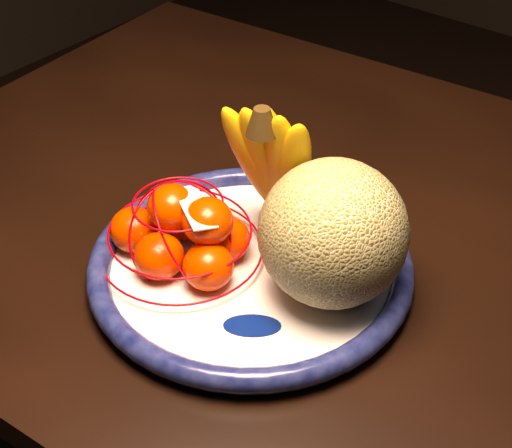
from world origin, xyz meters
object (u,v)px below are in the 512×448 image
Objects in this scene: cantaloupe at (333,233)px; banana_bunch at (275,161)px; dining_table at (401,303)px; fruit_bowl at (250,266)px; mandarin_bag at (183,234)px.

banana_bunch reaches higher than cantaloupe.
cantaloupe is at bearing -35.71° from banana_bunch.
dining_table is 0.25m from banana_bunch.
banana_bunch reaches higher than fruit_bowl.
fruit_bowl reaches higher than dining_table.
dining_table is 9.52× the size of cantaloupe.
mandarin_bag is at bearing -130.01° from banana_bunch.
dining_table is 7.42× the size of mandarin_bag.
fruit_bowl is 0.12m from banana_bunch.
mandarin_bag is at bearing -151.40° from fruit_bowl.
dining_table is 7.41× the size of banana_bunch.
fruit_bowl is 0.12m from cantaloupe.
cantaloupe is at bearing 15.46° from fruit_bowl.
cantaloupe is (0.09, 0.03, 0.08)m from fruit_bowl.
cantaloupe is at bearing 21.35° from mandarin_bag.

